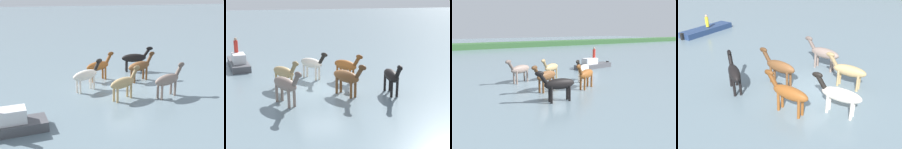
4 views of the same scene
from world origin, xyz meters
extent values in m
plane|color=slate|center=(0.00, 0.00, 0.00)|extent=(195.23, 195.23, 0.00)
cube|color=#355E32|center=(0.00, 40.07, 0.00)|extent=(175.71, 6.00, 2.40)
ellipsoid|color=brown|center=(1.54, -1.97, 1.12)|extent=(2.07, 1.47, 0.68)
cylinder|color=brown|center=(1.08, -2.40, 0.56)|extent=(0.15, 0.15, 1.12)
cylinder|color=brown|center=(0.93, -2.11, 0.56)|extent=(0.15, 0.15, 1.12)
cylinder|color=brown|center=(2.16, -1.83, 0.56)|extent=(0.15, 0.15, 1.12)
cylinder|color=brown|center=(2.00, -1.54, 0.56)|extent=(0.15, 0.15, 1.12)
cylinder|color=brown|center=(0.59, -2.47, 1.56)|extent=(0.66, 0.50, 0.74)
ellipsoid|color=brown|center=(0.40, -2.57, 1.86)|extent=(0.60, 0.46, 0.30)
ellipsoid|color=tan|center=(0.83, 2.25, 1.09)|extent=(2.01, 1.48, 0.67)
cylinder|color=tan|center=(0.39, 1.82, 0.55)|extent=(0.15, 0.15, 1.09)
cylinder|color=tan|center=(0.23, 2.10, 0.55)|extent=(0.15, 0.15, 1.09)
cylinder|color=tan|center=(1.42, 2.40, 0.55)|extent=(0.15, 0.15, 1.09)
cylinder|color=tan|center=(1.27, 2.68, 0.55)|extent=(0.15, 0.15, 1.09)
cylinder|color=olive|center=(-0.09, 1.74, 1.52)|extent=(0.64, 0.50, 0.73)
ellipsoid|color=olive|center=(-0.27, 1.64, 1.82)|extent=(0.58, 0.46, 0.29)
ellipsoid|color=gray|center=(-2.01, 2.48, 1.15)|extent=(2.14, 1.43, 0.70)
cylinder|color=gray|center=(-2.50, 2.06, 0.57)|extent=(0.15, 0.15, 1.15)
cylinder|color=gray|center=(-2.65, 2.37, 0.57)|extent=(0.15, 0.15, 1.15)
cylinder|color=gray|center=(-1.37, 2.59, 0.57)|extent=(0.15, 0.15, 1.15)
cylinder|color=gray|center=(-1.51, 2.89, 0.57)|extent=(0.15, 0.15, 1.15)
cylinder|color=#63544C|center=(-3.01, 2.01, 1.60)|extent=(0.68, 0.49, 0.77)
ellipsoid|color=#63544C|center=(-3.21, 1.92, 1.92)|extent=(0.62, 0.46, 0.31)
ellipsoid|color=brown|center=(-1.40, -1.11, 1.14)|extent=(2.13, 1.44, 0.70)
cylinder|color=brown|center=(-1.89, -1.53, 0.57)|extent=(0.15, 0.15, 1.14)
cylinder|color=brown|center=(-2.03, -1.23, 0.57)|extent=(0.15, 0.15, 1.14)
cylinder|color=brown|center=(-0.77, -1.00, 0.57)|extent=(0.15, 0.15, 1.14)
cylinder|color=brown|center=(-0.91, -0.69, 0.57)|extent=(0.15, 0.15, 1.14)
cylinder|color=#50311A|center=(-2.39, -1.59, 1.59)|extent=(0.67, 0.49, 0.76)
ellipsoid|color=#50311A|center=(-2.59, -1.68, 1.91)|extent=(0.61, 0.46, 0.30)
ellipsoid|color=black|center=(-1.86, -3.77, 1.13)|extent=(2.10, 0.80, 0.69)
cylinder|color=black|center=(-2.49, -3.87, 0.57)|extent=(0.15, 0.15, 1.13)
cylinder|color=black|center=(-2.46, -3.54, 0.57)|extent=(0.15, 0.15, 1.13)
cylinder|color=black|center=(-1.27, -4.00, 0.57)|extent=(0.15, 0.15, 1.13)
cylinder|color=black|center=(-1.23, -3.66, 0.57)|extent=(0.15, 0.15, 1.13)
cylinder|color=black|center=(-2.94, -3.66, 1.58)|extent=(0.65, 0.30, 0.75)
ellipsoid|color=black|center=(-3.16, -3.64, 1.89)|extent=(0.58, 0.29, 0.30)
ellipsoid|color=silver|center=(2.80, 0.12, 1.12)|extent=(2.02, 1.58, 0.68)
cylinder|color=silver|center=(2.38, -0.34, 0.56)|extent=(0.15, 0.15, 1.12)
cylinder|color=silver|center=(2.20, -0.07, 0.56)|extent=(0.15, 0.15, 1.12)
cylinder|color=silver|center=(3.40, 0.31, 0.56)|extent=(0.15, 0.15, 1.12)
cylinder|color=silver|center=(3.23, 0.58, 0.56)|extent=(0.15, 0.15, 1.12)
cylinder|color=black|center=(1.90, -0.45, 1.56)|extent=(0.65, 0.53, 0.74)
ellipsoid|color=black|center=(1.72, -0.57, 1.86)|extent=(0.59, 0.49, 0.30)
cube|color=#4C4C51|center=(7.88, 5.15, 0.17)|extent=(4.94, 1.98, 0.64)
cube|color=silver|center=(7.31, 5.08, 0.84)|extent=(1.84, 1.17, 0.70)
cube|color=black|center=(10.36, 5.49, 0.25)|extent=(0.28, 0.31, 0.69)
cylinder|color=red|center=(8.03, 5.25, 1.67)|extent=(0.32, 0.32, 0.95)
sphere|color=tan|center=(8.03, 5.25, 2.26)|extent=(0.24, 0.24, 0.24)
camera|label=1|loc=(5.55, 18.56, 6.67)|focal=46.80mm
camera|label=2|loc=(-18.19, 4.08, 5.84)|focal=50.29mm
camera|label=3|loc=(-8.94, -15.88, 4.48)|focal=37.45mm
camera|label=4|loc=(10.56, -6.60, 7.15)|focal=39.13mm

